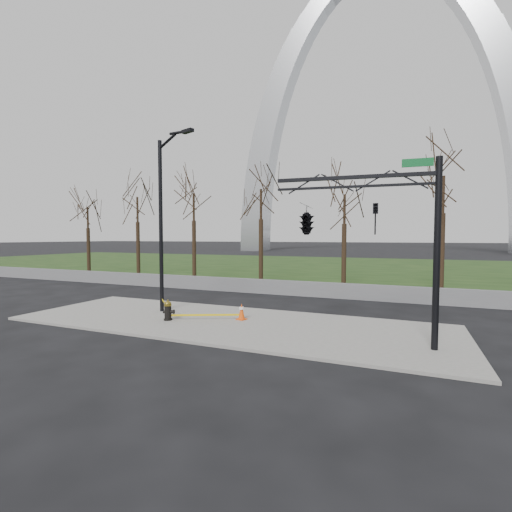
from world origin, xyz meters
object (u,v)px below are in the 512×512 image
at_px(fire_hydrant, 168,311).
at_px(traffic_cone, 242,311).
at_px(street_light, 164,213).
at_px(traffic_signal_mast, 330,220).

distance_m(fire_hydrant, traffic_cone, 3.07).
height_order(traffic_cone, street_light, street_light).
relative_size(fire_hydrant, traffic_signal_mast, 0.14).
xyz_separation_m(fire_hydrant, traffic_cone, (2.79, 1.28, -0.05)).
bearing_deg(fire_hydrant, traffic_cone, 9.38).
bearing_deg(street_light, traffic_cone, 16.57).
height_order(street_light, traffic_signal_mast, street_light).
bearing_deg(street_light, fire_hydrant, -31.19).
bearing_deg(traffic_cone, fire_hydrant, -155.40).
bearing_deg(traffic_signal_mast, fire_hydrant, 172.15).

